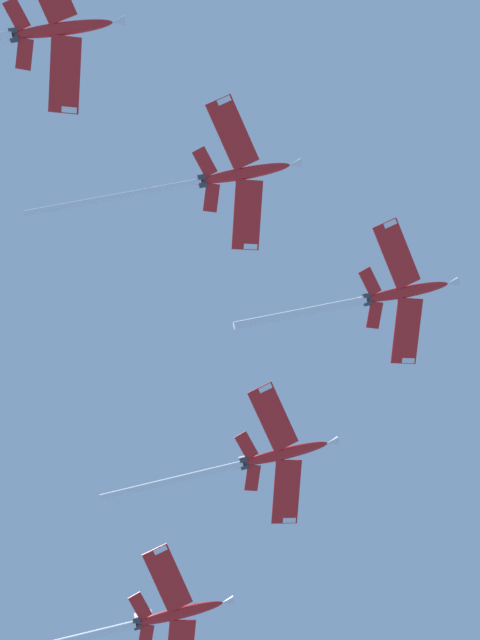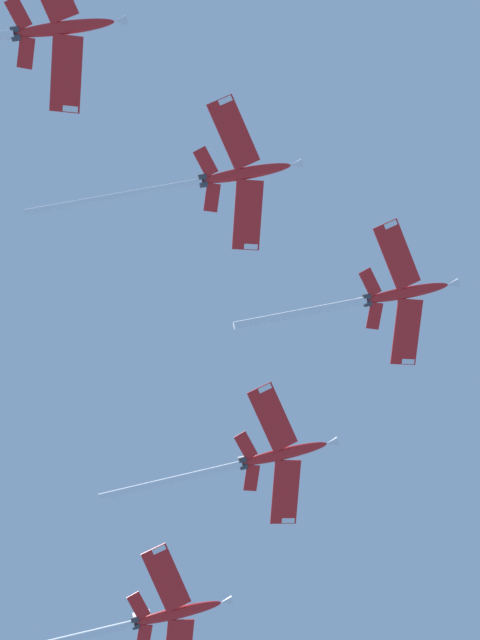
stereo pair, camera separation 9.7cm
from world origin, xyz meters
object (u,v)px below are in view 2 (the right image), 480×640
object	(u,v)px
jet_right_wing	(218,178)
jet_right_outer	(17,34)
jet_lead	(376,298)
jet_left_outer	(149,620)
jet_left_wing	(257,460)

from	to	relation	value
jet_right_wing	jet_right_outer	bearing A→B (deg)	-88.91
jet_lead	jet_left_outer	world-z (taller)	jet_lead
jet_lead	jet_right_wing	distance (m)	26.36
jet_lead	jet_left_wing	world-z (taller)	jet_lead
jet_right_outer	jet_right_wing	bearing A→B (deg)	91.09
jet_left_wing	jet_right_wing	bearing A→B (deg)	-41.96
jet_lead	jet_left_outer	xyz separation A→B (m)	(-52.27, -1.08, -6.56)
jet_left_wing	jet_right_outer	bearing A→B (deg)	-62.24
jet_right_outer	jet_lead	bearing A→B (deg)	91.94
jet_left_outer	jet_right_outer	xyz separation A→B (m)	(54.14, -54.13, -1.21)
jet_left_wing	jet_right_wing	world-z (taller)	jet_right_wing
jet_lead	jet_right_outer	size ratio (longest dim) A/B	0.94
jet_lead	jet_left_wing	size ratio (longest dim) A/B	0.98
jet_left_outer	jet_left_wing	bearing A→B (deg)	-0.06
jet_left_wing	jet_left_outer	size ratio (longest dim) A/B	1.07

